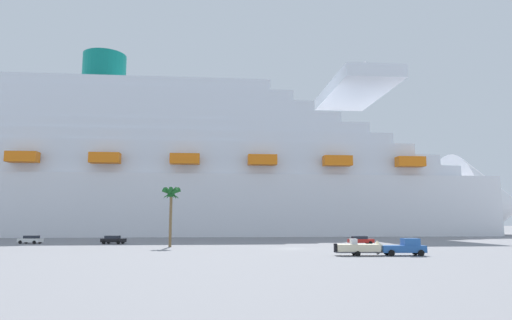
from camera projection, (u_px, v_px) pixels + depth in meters
ground_plane at (283, 241)px, 101.57m from camera, size 600.00×600.00×0.00m
cruise_ship at (180, 176)px, 141.00m from camera, size 223.94×59.33×65.14m
pickup_truck at (405, 247)px, 57.72m from camera, size 5.67×2.45×2.20m
small_boat_on_trailer at (363, 248)px, 57.60m from camera, size 7.57×2.25×2.15m
palm_tree at (171, 197)px, 77.47m from camera, size 3.48×3.46×10.36m
parked_car_black_coupe at (113, 240)px, 86.77m from camera, size 4.79×2.66×1.58m
parked_car_white_van at (31, 239)px, 87.42m from camera, size 4.71×2.44×1.58m
parked_car_red_hatchback at (360, 240)px, 84.52m from camera, size 4.88×2.50×1.58m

